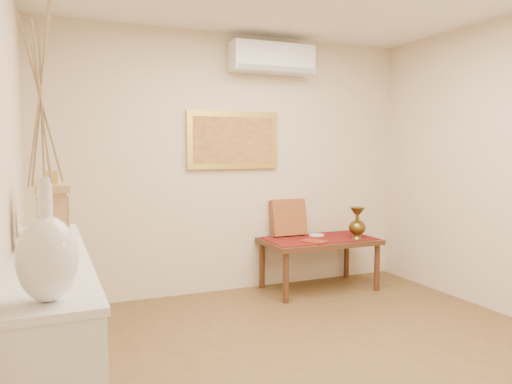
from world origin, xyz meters
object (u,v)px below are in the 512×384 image
low_table (319,245)px  white_vase (43,145)px  display_ledge (52,347)px  mantel_clock (53,214)px  brass_urn_tall (357,219)px  wooden_chest (51,214)px

low_table → white_vase: bearing=-134.4°
display_ledge → white_vase: bearing=-90.4°
mantel_clock → low_table: bearing=32.0°
brass_urn_tall → low_table: size_ratio=0.34×
brass_urn_tall → white_vase: bearing=-139.9°
brass_urn_tall → display_ledge: size_ratio=0.20×
brass_urn_tall → low_table: bearing=154.1°
mantel_clock → low_table: size_ratio=0.34×
white_vase → wooden_chest: 1.55m
mantel_clock → display_ledge: bearing=-97.9°
brass_urn_tall → mantel_clock: mantel_clock is taller
display_ledge → mantel_clock: (0.03, 0.23, 0.66)m
white_vase → brass_urn_tall: bearing=40.1°
display_ledge → low_table: 3.27m
brass_urn_tall → wooden_chest: bearing=-160.4°
white_vase → low_table: white_vase is taller
white_vase → mantel_clock: bearing=88.1°
white_vase → display_ledge: bearing=89.6°
display_ledge → mantel_clock: bearing=82.1°
brass_urn_tall → wooden_chest: size_ratio=1.67×
display_ledge → low_table: display_ledge is taller
wooden_chest → display_ledge: bearing=-91.9°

